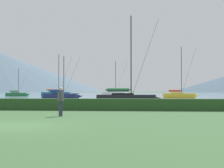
# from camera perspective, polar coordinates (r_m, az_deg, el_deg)

# --- Properties ---
(ground_plane) EXTENTS (1000.00, 1000.00, 0.00)m
(ground_plane) POSITION_cam_1_polar(r_m,az_deg,el_deg) (13.99, -16.98, -7.06)
(ground_plane) COLOR #385B33
(harbor_water) EXTENTS (320.00, 246.00, 0.00)m
(harbor_water) POSITION_cam_1_polar(r_m,az_deg,el_deg) (150.00, 3.09, -1.75)
(harbor_water) COLOR slate
(harbor_water) RESTS_ON ground_plane
(hedge_line) EXTENTS (80.00, 1.20, 0.86)m
(hedge_line) POSITION_cam_1_polar(r_m,az_deg,el_deg) (24.49, -7.24, -3.56)
(hedge_line) COLOR #284C23
(hedge_line) RESTS_ON ground_plane
(sailboat_slip_1) EXTENTS (8.44, 3.07, 10.50)m
(sailboat_slip_1) POSITION_cam_1_polar(r_m,az_deg,el_deg) (98.32, 0.35, -1.64)
(sailboat_slip_1) COLOR white
(sailboat_slip_1) RESTS_ON harbor_water
(sailboat_slip_2) EXTENTS (6.59, 2.25, 7.61)m
(sailboat_slip_2) POSITION_cam_1_polar(r_m,az_deg,el_deg) (92.19, -16.34, -1.71)
(sailboat_slip_2) COLOR #236B38
(sailboat_slip_2) RESTS_ON harbor_water
(sailboat_slip_3) EXTENTS (7.20, 2.21, 7.70)m
(sailboat_slip_3) POSITION_cam_1_polar(r_m,az_deg,el_deg) (59.52, -8.89, -2.01)
(sailboat_slip_3) COLOR navy
(sailboat_slip_3) RESTS_ON harbor_water
(sailboat_slip_4) EXTENTS (7.04, 2.85, 10.09)m
(sailboat_slip_4) POSITION_cam_1_polar(r_m,az_deg,el_deg) (64.97, 11.76, -1.93)
(sailboat_slip_4) COLOR gold
(sailboat_slip_4) RESTS_ON harbor_water
(sailboat_slip_5) EXTENTS (8.24, 2.65, 10.65)m
(sailboat_slip_5) POSITION_cam_1_polar(r_m,az_deg,el_deg) (82.35, -9.69, -1.71)
(sailboat_slip_5) COLOR #19707A
(sailboat_slip_5) RESTS_ON harbor_water
(sailboat_slip_8) EXTENTS (7.44, 2.37, 9.80)m
(sailboat_slip_8) POSITION_cam_1_polar(r_m,az_deg,el_deg) (35.94, 2.66, -2.51)
(sailboat_slip_8) COLOR black
(sailboat_slip_8) RESTS_ON harbor_water
(person_standing_walker) EXTENTS (0.36, 0.56, 1.65)m
(person_standing_walker) POSITION_cam_1_polar(r_m,az_deg,el_deg) (18.57, -9.01, -2.63)
(person_standing_walker) COLOR #2D3347
(person_standing_walker) RESTS_ON ground_plane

